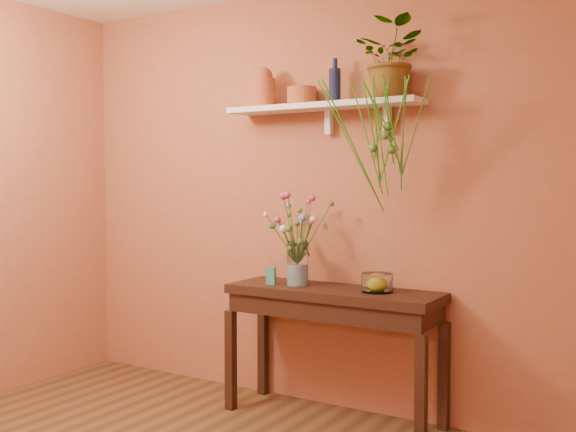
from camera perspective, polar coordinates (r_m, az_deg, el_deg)
room at (r=2.81m, az=-16.84°, el=0.63°), size 4.04×4.04×2.70m
sideboard at (r=4.17m, az=3.80°, el=-7.66°), size 1.33×0.43×0.81m
wall_shelf at (r=4.28m, az=3.01°, el=9.10°), size 1.30×0.24×0.19m
terracotta_jug at (r=4.49m, az=-2.08°, el=10.68°), size 0.18×0.18×0.26m
terracotta_pot at (r=4.38m, az=1.18°, el=10.01°), size 0.21×0.21×0.11m
blue_bottle at (r=4.27m, az=3.95°, el=10.92°), size 0.08×0.08×0.27m
spider_plant at (r=4.08m, az=8.77°, el=12.85°), size 0.41×0.36×0.45m
plant_fronds at (r=3.87m, az=7.95°, el=6.65°), size 0.60×0.38×0.74m
glass_vase at (r=4.24m, az=0.81°, el=-4.26°), size 0.13×0.13×0.28m
bouquet at (r=4.21m, az=0.63°, el=-0.63°), size 0.38×0.35×0.45m
glass_bowl at (r=4.03m, az=7.48°, el=-5.63°), size 0.18×0.18×0.11m
lemon at (r=4.04m, az=7.49°, el=-5.67°), size 0.08×0.08×0.08m
carton at (r=4.29m, az=-1.43°, el=-5.03°), size 0.06×0.06×0.11m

